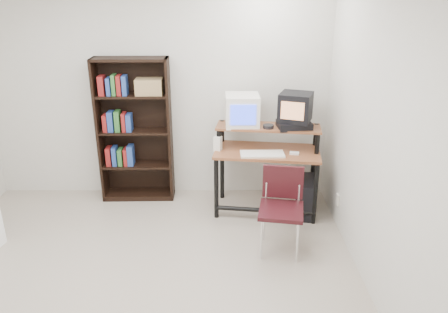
{
  "coord_description": "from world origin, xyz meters",
  "views": [
    {
      "loc": [
        0.76,
        -3.03,
        2.43
      ],
      "look_at": [
        0.77,
        1.1,
        0.81
      ],
      "focal_mm": 35.0,
      "sensor_mm": 36.0,
      "label": 1
    }
  ],
  "objects_px": {
    "computer_desk": "(267,154)",
    "crt_tv": "(295,107)",
    "crt_monitor": "(242,110)",
    "bookshelf": "(135,128)",
    "school_chair": "(282,201)",
    "pc_tower": "(305,197)"
  },
  "relations": [
    {
      "from": "computer_desk",
      "to": "school_chair",
      "type": "bearing_deg",
      "value": -77.52
    },
    {
      "from": "pc_tower",
      "to": "computer_desk",
      "type": "bearing_deg",
      "value": 175.35
    },
    {
      "from": "computer_desk",
      "to": "crt_tv",
      "type": "relative_size",
      "value": 2.89
    },
    {
      "from": "bookshelf",
      "to": "crt_tv",
      "type": "bearing_deg",
      "value": -10.1
    },
    {
      "from": "crt_tv",
      "to": "school_chair",
      "type": "relative_size",
      "value": 0.51
    },
    {
      "from": "crt_tv",
      "to": "bookshelf",
      "type": "relative_size",
      "value": 0.25
    },
    {
      "from": "school_chair",
      "to": "bookshelf",
      "type": "bearing_deg",
      "value": 153.92
    },
    {
      "from": "crt_monitor",
      "to": "bookshelf",
      "type": "relative_size",
      "value": 0.23
    },
    {
      "from": "computer_desk",
      "to": "pc_tower",
      "type": "bearing_deg",
      "value": -6.82
    },
    {
      "from": "crt_tv",
      "to": "computer_desk",
      "type": "bearing_deg",
      "value": -148.29
    },
    {
      "from": "pc_tower",
      "to": "bookshelf",
      "type": "height_order",
      "value": "bookshelf"
    },
    {
      "from": "crt_monitor",
      "to": "crt_tv",
      "type": "relative_size",
      "value": 0.92
    },
    {
      "from": "pc_tower",
      "to": "school_chair",
      "type": "distance_m",
      "value": 0.83
    },
    {
      "from": "pc_tower",
      "to": "crt_tv",
      "type": "bearing_deg",
      "value": 138.56
    },
    {
      "from": "computer_desk",
      "to": "crt_monitor",
      "type": "xyz_separation_m",
      "value": [
        -0.28,
        0.16,
        0.46
      ]
    },
    {
      "from": "school_chair",
      "to": "pc_tower",
      "type": "bearing_deg",
      "value": 71.93
    },
    {
      "from": "bookshelf",
      "to": "computer_desk",
      "type": "bearing_deg",
      "value": -14.02
    },
    {
      "from": "computer_desk",
      "to": "bookshelf",
      "type": "bearing_deg",
      "value": 174.44
    },
    {
      "from": "crt_monitor",
      "to": "school_chair",
      "type": "relative_size",
      "value": 0.47
    },
    {
      "from": "crt_tv",
      "to": "school_chair",
      "type": "xyz_separation_m",
      "value": [
        -0.22,
        -0.86,
        -0.7
      ]
    },
    {
      "from": "computer_desk",
      "to": "crt_tv",
      "type": "height_order",
      "value": "crt_tv"
    },
    {
      "from": "bookshelf",
      "to": "school_chair",
      "type": "bearing_deg",
      "value": -36.85
    }
  ]
}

